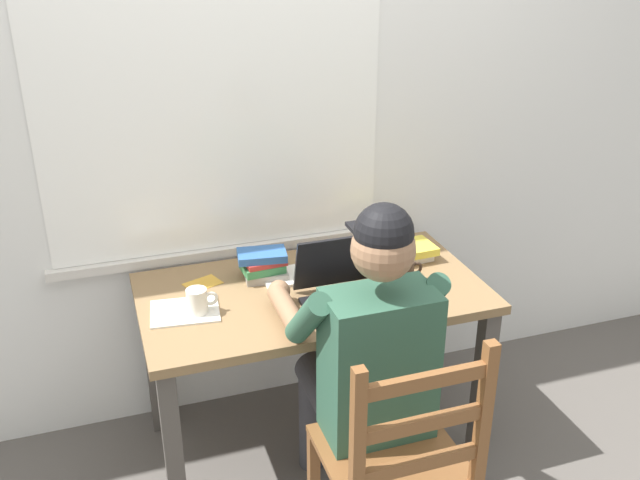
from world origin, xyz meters
name	(u,v)px	position (x,y,z in m)	size (l,w,h in m)	color
ground_plane	(313,441)	(0.00, 0.00, 0.00)	(8.00, 8.00, 0.00)	#56514C
back_wall	(277,107)	(-0.01, 0.42, 1.30)	(6.00, 0.08, 2.60)	silver
desk	(312,313)	(0.00, 0.00, 0.61)	(1.27, 0.69, 0.71)	olive
seated_person	(366,353)	(0.05, -0.42, 0.68)	(0.50, 0.60, 1.24)	#2D5642
wooden_chair	(398,464)	(0.05, -0.70, 0.46)	(0.42, 0.42, 0.94)	brown
laptop	(347,289)	(0.09, -0.13, 0.77)	(0.33, 0.30, 0.23)	black
computer_mouse	(423,294)	(0.36, -0.20, 0.73)	(0.06, 0.10, 0.03)	black
coffee_mug_white	(198,302)	(-0.43, -0.05, 0.76)	(0.11, 0.07, 0.10)	silver
coffee_mug_dark	(404,271)	(0.35, -0.05, 0.76)	(0.12, 0.08, 0.09)	#38281E
book_stack_main	(264,265)	(-0.15, 0.15, 0.77)	(0.20, 0.16, 0.11)	gray
book_stack_side	(408,252)	(0.44, 0.12, 0.74)	(0.21, 0.16, 0.06)	white
paper_pile_near_laptop	(185,311)	(-0.47, -0.02, 0.72)	(0.24, 0.19, 0.01)	silver
paper_pile_back_corner	(286,277)	(-0.07, 0.12, 0.72)	(0.18, 0.16, 0.01)	silver
landscape_photo_print	(203,283)	(-0.38, 0.17, 0.71)	(0.13, 0.09, 0.00)	gold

